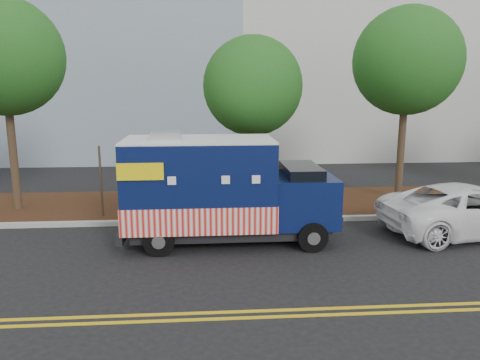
{
  "coord_description": "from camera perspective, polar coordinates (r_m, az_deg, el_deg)",
  "views": [
    {
      "loc": [
        0.01,
        -12.69,
        4.3
      ],
      "look_at": [
        1.0,
        0.6,
        1.54
      ],
      "focal_mm": 35.0,
      "sensor_mm": 36.0,
      "label": 1
    }
  ],
  "objects": [
    {
      "name": "curb",
      "position": [
        14.71,
        -4.12,
        -5.02
      ],
      "size": [
        120.0,
        0.18,
        0.15
      ],
      "primitive_type": "cube",
      "color": "#9E9E99",
      "rests_on": "ground"
    },
    {
      "name": "tree_c",
      "position": [
        17.75,
        19.7,
        13.45
      ],
      "size": [
        3.75,
        3.75,
        6.94
      ],
      "color": "#38281C",
      "rests_on": "ground"
    },
    {
      "name": "white_car",
      "position": [
        15.09,
        26.38,
        -3.25
      ],
      "size": [
        5.48,
        3.04,
        1.45
      ],
      "primitive_type": "imported",
      "rotation": [
        0.0,
        0.0,
        1.7
      ],
      "color": "white",
      "rests_on": "ground"
    },
    {
      "name": "centerline_far",
      "position": [
        9.07,
        -3.97,
        -16.58
      ],
      "size": [
        120.0,
        0.1,
        0.01
      ],
      "primitive_type": "cube",
      "color": "gold",
      "rests_on": "ground"
    },
    {
      "name": "sign_post",
      "position": [
        15.37,
        -16.57,
        -0.43
      ],
      "size": [
        0.06,
        0.06,
        2.4
      ],
      "primitive_type": "cube",
      "color": "#473828",
      "rests_on": "ground"
    },
    {
      "name": "tree_a",
      "position": [
        17.09,
        -26.87,
        13.25
      ],
      "size": [
        3.77,
        3.77,
        7.03
      ],
      "color": "#38281C",
      "rests_on": "ground"
    },
    {
      "name": "food_truck",
      "position": [
        12.7,
        -2.65,
        -1.57
      ],
      "size": [
        5.84,
        2.28,
        3.07
      ],
      "rotation": [
        0.0,
        0.0,
        0.0
      ],
      "color": "black",
      "rests_on": "ground"
    },
    {
      "name": "tree_b",
      "position": [
        15.88,
        1.57,
        11.34
      ],
      "size": [
        3.32,
        3.32,
        5.88
      ],
      "color": "#38281C",
      "rests_on": "ground"
    },
    {
      "name": "centerline_near",
      "position": [
        9.29,
        -3.98,
        -15.85
      ],
      "size": [
        120.0,
        0.1,
        0.01
      ],
      "primitive_type": "cube",
      "color": "gold",
      "rests_on": "ground"
    },
    {
      "name": "ground",
      "position": [
        13.4,
        -4.1,
        -7.05
      ],
      "size": [
        120.0,
        120.0,
        0.0
      ],
      "primitive_type": "plane",
      "color": "black",
      "rests_on": "ground"
    },
    {
      "name": "mulch_strip",
      "position": [
        16.73,
        -4.15,
        -2.96
      ],
      "size": [
        120.0,
        4.0,
        0.15
      ],
      "primitive_type": "cube",
      "color": "black",
      "rests_on": "ground"
    }
  ]
}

